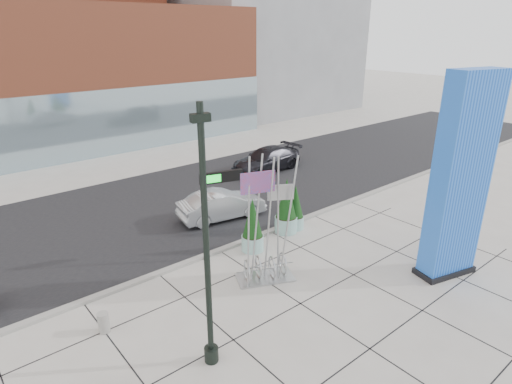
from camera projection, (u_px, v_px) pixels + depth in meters
ground at (261, 301)px, 15.44m from camera, size 160.00×160.00×0.00m
street_asphalt at (139, 214)px, 22.63m from camera, size 80.00×12.00×0.02m
curb_edge at (201, 257)px, 18.29m from camera, size 80.00×0.30×0.12m
tower_podium at (49, 79)px, 33.49m from camera, size 34.00×10.00×11.00m
tower_glass_front at (75, 127)px, 31.11m from camera, size 34.00×0.60×5.00m
building_grey_parking at (255, 30)px, 50.71m from camera, size 20.00×18.00×18.00m
blue_pylon at (460, 183)px, 15.92m from camera, size 2.58×1.63×7.96m
lamp_post at (207, 269)px, 11.58m from camera, size 0.50×0.42×7.63m
public_art_sculpture at (266, 248)px, 16.41m from camera, size 2.48×1.93×5.05m
concrete_bollard at (104, 323)px, 13.79m from camera, size 0.36×0.36×0.70m
overhead_street_sign at (216, 184)px, 17.44m from camera, size 1.78×0.66×3.85m
round_planter_east at (286, 207)px, 20.30m from camera, size 1.09×1.09×2.72m
round_planter_mid at (295, 208)px, 20.74m from camera, size 0.89×0.89×2.23m
round_planter_west at (252, 226)px, 18.63m from camera, size 0.99×0.99×2.47m
car_silver_mid at (222, 205)px, 21.93m from camera, size 4.70×2.28×1.48m
car_dark_east at (266, 160)px, 29.33m from camera, size 5.50×2.52×1.56m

